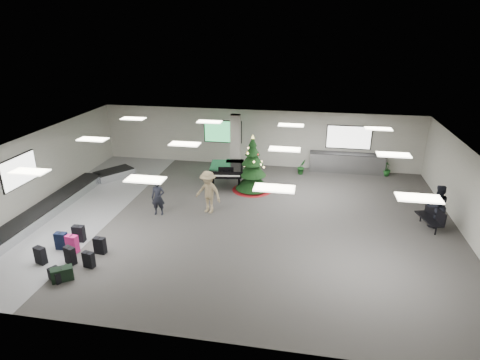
% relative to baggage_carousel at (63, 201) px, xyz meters
% --- Properties ---
extents(ground, '(18.00, 18.00, 0.00)m').
position_rel_baggage_carousel_xyz_m(ground, '(7.84, 0.08, -0.21)').
color(ground, '#373532').
rests_on(ground, ground).
extents(room_envelope, '(18.02, 14.02, 3.21)m').
position_rel_baggage_carousel_xyz_m(room_envelope, '(7.46, 0.75, 2.12)').
color(room_envelope, '#ADAB9E').
rests_on(room_envelope, ground).
extents(baggage_carousel, '(2.28, 9.71, 0.43)m').
position_rel_baggage_carousel_xyz_m(baggage_carousel, '(0.00, 0.00, 0.00)').
color(baggage_carousel, silver).
rests_on(baggage_carousel, ground).
extents(service_counter, '(4.05, 0.65, 1.08)m').
position_rel_baggage_carousel_xyz_m(service_counter, '(12.84, 6.73, 0.33)').
color(service_counter, silver).
rests_on(service_counter, ground).
extents(suitcase_0, '(0.44, 0.33, 0.63)m').
position_rel_baggage_carousel_xyz_m(suitcase_0, '(2.03, -4.43, 0.09)').
color(suitcase_0, black).
rests_on(suitcase_0, ground).
extents(suitcase_1, '(0.45, 0.34, 0.64)m').
position_rel_baggage_carousel_xyz_m(suitcase_1, '(3.02, -4.24, 0.10)').
color(suitcase_1, black).
rests_on(suitcase_1, ground).
extents(pink_suitcase, '(0.44, 0.28, 0.67)m').
position_rel_baggage_carousel_xyz_m(pink_suitcase, '(2.68, -3.56, 0.11)').
color(pink_suitcase, '#CF1B6C').
rests_on(pink_suitcase, ground).
extents(suitcase_3, '(0.43, 0.26, 0.63)m').
position_rel_baggage_carousel_xyz_m(suitcase_3, '(3.69, -3.46, 0.09)').
color(suitcase_3, black).
rests_on(suitcase_3, ground).
extents(navy_suitcase, '(0.42, 0.25, 0.66)m').
position_rel_baggage_carousel_xyz_m(navy_suitcase, '(2.18, -3.44, 0.11)').
color(navy_suitcase, black).
rests_on(navy_suitcase, ground).
extents(green_duffel, '(0.72, 0.65, 0.46)m').
position_rel_baggage_carousel_xyz_m(green_duffel, '(3.30, -5.17, 0.01)').
color(green_duffel, black).
rests_on(green_duffel, ground).
extents(suitcase_7, '(0.42, 0.27, 0.58)m').
position_rel_baggage_carousel_xyz_m(suitcase_7, '(3.75, -4.33, 0.07)').
color(suitcase_7, black).
rests_on(suitcase_7, ground).
extents(suitcase_8, '(0.44, 0.26, 0.65)m').
position_rel_baggage_carousel_xyz_m(suitcase_8, '(2.49, -2.82, 0.10)').
color(suitcase_8, black).
rests_on(suitcase_8, ground).
extents(black_duffel, '(0.65, 0.55, 0.39)m').
position_rel_baggage_carousel_xyz_m(black_duffel, '(3.12, -5.19, -0.03)').
color(black_duffel, black).
rests_on(black_duffel, ground).
extents(christmas_tree, '(1.96, 1.96, 2.80)m').
position_rel_baggage_carousel_xyz_m(christmas_tree, '(8.13, 3.29, 0.75)').
color(christmas_tree, maroon).
rests_on(christmas_tree, ground).
extents(grand_piano, '(1.89, 2.30, 1.20)m').
position_rel_baggage_carousel_xyz_m(grand_piano, '(6.77, 3.73, 0.64)').
color(grand_piano, black).
rests_on(grand_piano, ground).
extents(bench, '(0.85, 1.50, 0.91)m').
position_rel_baggage_carousel_xyz_m(bench, '(15.74, 0.63, 0.30)').
color(bench, black).
rests_on(bench, ground).
extents(traveler_a, '(0.61, 0.44, 1.56)m').
position_rel_baggage_carousel_xyz_m(traveler_a, '(4.60, -0.10, 0.57)').
color(traveler_a, black).
rests_on(traveler_a, ground).
extents(traveler_b, '(1.38, 1.06, 1.88)m').
position_rel_baggage_carousel_xyz_m(traveler_b, '(6.64, 0.48, 0.73)').
color(traveler_b, '#99845F').
rests_on(traveler_b, ground).
extents(traveler_bench, '(1.05, 0.94, 1.78)m').
position_rel_baggage_carousel_xyz_m(traveler_bench, '(15.91, 0.81, 0.68)').
color(traveler_bench, black).
rests_on(traveler_bench, ground).
extents(potted_plant_left, '(0.59, 0.57, 0.84)m').
position_rel_baggage_carousel_xyz_m(potted_plant_left, '(10.42, 6.00, 0.21)').
color(potted_plant_left, '#123814').
rests_on(potted_plant_left, ground).
extents(potted_plant_right, '(0.62, 0.62, 0.79)m').
position_rel_baggage_carousel_xyz_m(potted_plant_right, '(14.91, 6.56, 0.18)').
color(potted_plant_right, '#123814').
rests_on(potted_plant_right, ground).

